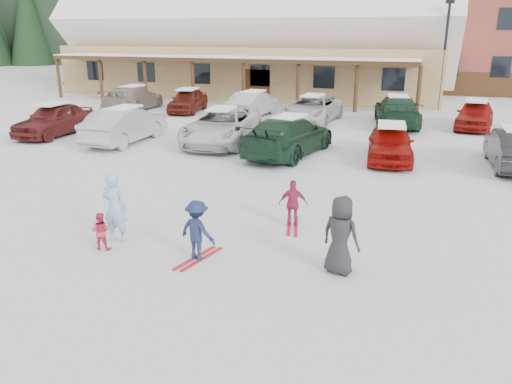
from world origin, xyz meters
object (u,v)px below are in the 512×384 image
(adult_skier, at_px, (115,208))
(parked_car_10, at_px, (312,109))
(parked_car_2, at_px, (222,126))
(parked_car_11, at_px, (397,111))
(parked_car_0, at_px, (54,120))
(day_lodge, at_px, (253,41))
(parked_car_1, at_px, (125,125))
(parked_car_8, at_px, (188,100))
(parked_car_7, at_px, (133,98))
(lamp_post, at_px, (445,49))
(child_navy, at_px, (197,231))
(child_magenta, at_px, (293,204))
(parked_car_4, at_px, (390,143))
(parked_car_9, at_px, (253,104))
(parked_car_12, at_px, (475,115))
(parked_car_3, at_px, (289,136))
(toddler_red, at_px, (101,231))
(bystander_dark, at_px, (341,235))

(adult_skier, distance_m, parked_car_10, 17.25)
(parked_car_2, height_order, parked_car_11, same)
(parked_car_0, bearing_deg, day_lodge, 79.18)
(day_lodge, relative_size, parked_car_1, 6.17)
(parked_car_2, bearing_deg, parked_car_8, 119.53)
(parked_car_7, bearing_deg, parked_car_11, 175.07)
(lamp_post, height_order, child_navy, lamp_post)
(adult_skier, height_order, child_magenta, adult_skier)
(parked_car_2, height_order, parked_car_4, parked_car_2)
(adult_skier, height_order, parked_car_7, adult_skier)
(parked_car_2, distance_m, parked_car_4, 7.25)
(parked_car_2, xyz_separation_m, parked_car_7, (-8.81, 7.06, -0.02))
(parked_car_4, relative_size, parked_car_11, 0.77)
(parked_car_9, bearing_deg, parked_car_2, 102.51)
(parked_car_8, bearing_deg, parked_car_2, -63.01)
(parked_car_2, relative_size, parked_car_8, 1.36)
(day_lodge, xyz_separation_m, parked_car_11, (11.68, -11.14, -3.18))
(parked_car_0, height_order, parked_car_9, parked_car_0)
(parked_car_12, bearing_deg, parked_car_1, -142.66)
(parked_car_8, distance_m, parked_car_9, 4.29)
(day_lodge, bearing_deg, parked_car_8, -93.37)
(child_magenta, xyz_separation_m, parked_car_3, (-2.10, 7.38, 0.16))
(parked_car_9, relative_size, parked_car_12, 1.05)
(parked_car_0, bearing_deg, parked_car_4, 0.09)
(parked_car_1, xyz_separation_m, parked_car_9, (3.09, 8.41, -0.06))
(toddler_red, bearing_deg, child_magenta, -157.03)
(parked_car_10, relative_size, parked_car_11, 0.98)
(parked_car_1, xyz_separation_m, parked_car_2, (4.12, 1.18, -0.01))
(day_lodge, height_order, bystander_dark, day_lodge)
(parked_car_0, relative_size, parked_car_10, 0.85)
(bystander_dark, height_order, parked_car_10, bystander_dark)
(bystander_dark, distance_m, parked_car_0, 17.95)
(child_navy, distance_m, bystander_dark, 3.03)
(adult_skier, bearing_deg, parked_car_8, -74.25)
(adult_skier, bearing_deg, parked_car_11, -112.06)
(child_navy, bearing_deg, toddler_red, 19.67)
(child_navy, bearing_deg, parked_car_9, -60.42)
(parked_car_9, height_order, parked_car_10, parked_car_9)
(parked_car_0, xyz_separation_m, parked_car_7, (-0.68, 7.96, -0.00))
(day_lodge, xyz_separation_m, parked_car_10, (7.29, -11.42, -3.22))
(bystander_dark, xyz_separation_m, parked_car_8, (-12.26, 18.17, -0.13))
(toddler_red, relative_size, child_magenta, 0.72)
(adult_skier, relative_size, parked_car_11, 0.32)
(parked_car_1, relative_size, parked_car_3, 0.89)
(parked_car_2, height_order, parked_car_7, parked_car_2)
(bystander_dark, relative_size, parked_car_12, 0.40)
(parked_car_1, relative_size, parked_car_2, 0.85)
(bystander_dark, distance_m, parked_car_10, 17.70)
(parked_car_2, relative_size, parked_car_4, 1.36)
(child_navy, distance_m, child_magenta, 2.92)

